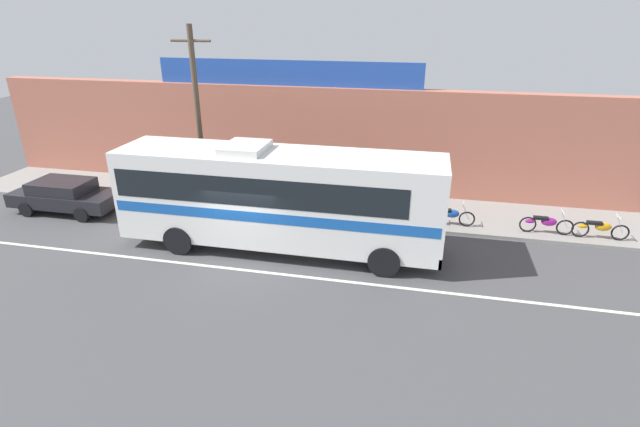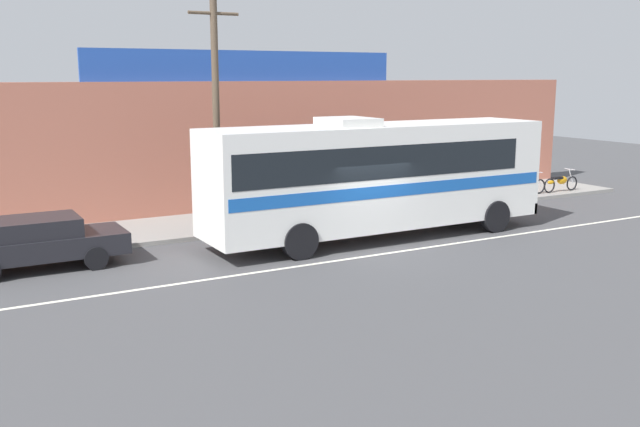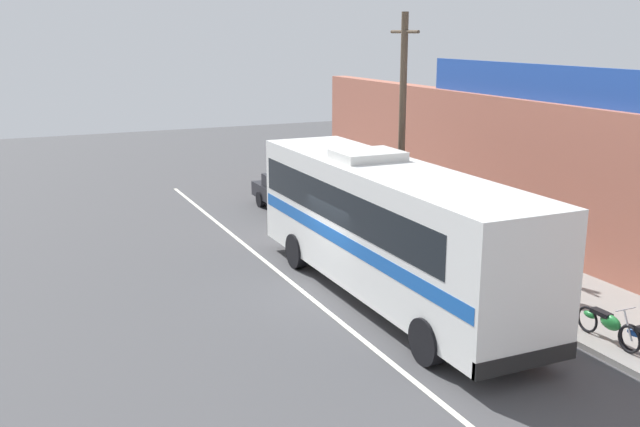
# 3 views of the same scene
# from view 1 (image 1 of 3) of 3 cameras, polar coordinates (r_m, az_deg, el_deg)

# --- Properties ---
(ground_plane) EXTENTS (70.00, 70.00, 0.00)m
(ground_plane) POSITION_cam_1_polar(r_m,az_deg,el_deg) (16.81, -8.92, -5.27)
(ground_plane) COLOR #444447
(sidewalk_slab) EXTENTS (30.00, 3.60, 0.14)m
(sidewalk_slab) POSITION_cam_1_polar(r_m,az_deg,el_deg) (21.24, -4.02, 1.39)
(sidewalk_slab) COLOR gray
(sidewalk_slab) RESTS_ON ground_plane
(storefront_facade) EXTENTS (30.00, 0.70, 4.80)m
(storefront_facade) POSITION_cam_1_polar(r_m,az_deg,el_deg) (22.50, -2.66, 8.91)
(storefront_facade) COLOR #B26651
(storefront_facade) RESTS_ON ground_plane
(storefront_billboard) EXTENTS (12.08, 0.12, 1.10)m
(storefront_billboard) POSITION_cam_1_polar(r_m,az_deg,el_deg) (22.09, -4.08, 16.40)
(storefront_billboard) COLOR #234CAD
(storefront_billboard) RESTS_ON storefront_facade
(road_center_stripe) EXTENTS (30.00, 0.14, 0.01)m
(road_center_stripe) POSITION_cam_1_polar(r_m,az_deg,el_deg) (16.17, -9.92, -6.57)
(road_center_stripe) COLOR silver
(road_center_stripe) RESTS_ON ground_plane
(intercity_bus) EXTENTS (11.21, 2.61, 3.78)m
(intercity_bus) POSITION_cam_1_polar(r_m,az_deg,el_deg) (16.53, -5.20, 2.30)
(intercity_bus) COLOR white
(intercity_bus) RESTS_ON ground_plane
(parked_car) EXTENTS (4.49, 1.89, 1.37)m
(parked_car) POSITION_cam_1_polar(r_m,az_deg,el_deg) (22.82, -28.13, 1.97)
(parked_car) COLOR black
(parked_car) RESTS_ON ground_plane
(utility_pole) EXTENTS (1.60, 0.22, 7.32)m
(utility_pole) POSITION_cam_1_polar(r_m,az_deg,el_deg) (20.06, -14.33, 10.96)
(utility_pole) COLOR brown
(utility_pole) RESTS_ON sidewalk_slab
(motorcycle_black) EXTENTS (1.93, 0.56, 0.94)m
(motorcycle_black) POSITION_cam_1_polar(r_m,az_deg,el_deg) (19.79, 25.36, -1.03)
(motorcycle_black) COLOR black
(motorcycle_black) RESTS_ON sidewalk_slab
(motorcycle_green) EXTENTS (1.84, 0.56, 0.94)m
(motorcycle_green) POSITION_cam_1_polar(r_m,az_deg,el_deg) (19.14, 11.56, 0.04)
(motorcycle_green) COLOR black
(motorcycle_green) RESTS_ON sidewalk_slab
(motorcycle_purple) EXTENTS (1.91, 0.56, 0.94)m
(motorcycle_purple) POSITION_cam_1_polar(r_m,az_deg,el_deg) (19.27, 15.17, -0.15)
(motorcycle_purple) COLOR black
(motorcycle_purple) RESTS_ON sidewalk_slab
(motorcycle_red) EXTENTS (1.96, 0.56, 0.94)m
(motorcycle_red) POSITION_cam_1_polar(r_m,az_deg,el_deg) (20.26, 30.42, -1.51)
(motorcycle_red) COLOR black
(motorcycle_red) RESTS_ON sidewalk_slab
(pedestrian_far_right) EXTENTS (0.30, 0.48, 1.60)m
(pedestrian_far_right) POSITION_cam_1_polar(r_m,az_deg,el_deg) (19.82, 3.86, 2.85)
(pedestrian_far_right) COLOR brown
(pedestrian_far_right) RESTS_ON sidewalk_slab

